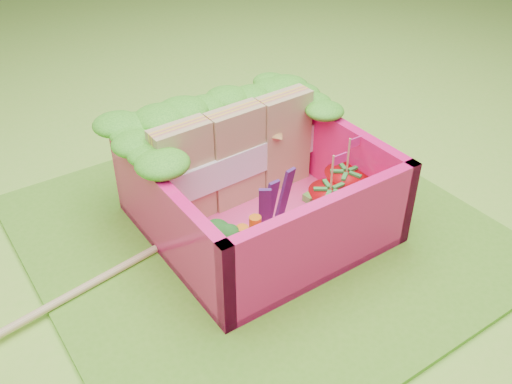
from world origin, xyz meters
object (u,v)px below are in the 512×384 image
at_px(sandwich_stack, 236,157).
at_px(strawberry_left, 329,208).
at_px(bento_box, 258,188).
at_px(strawberry_right, 345,190).
at_px(chopsticks, 102,278).
at_px(broccoli, 219,241).

distance_m(sandwich_stack, strawberry_left, 0.66).
distance_m(bento_box, strawberry_right, 0.55).
bearing_deg(strawberry_right, chopsticks, 168.90).
relative_size(bento_box, strawberry_right, 2.54).
height_order(sandwich_stack, chopsticks, sandwich_stack).
distance_m(sandwich_stack, chopsticks, 1.09).
distance_m(strawberry_left, strawberry_right, 0.21).
xyz_separation_m(strawberry_left, strawberry_right, (0.20, 0.08, 0.00)).
bearing_deg(bento_box, sandwich_stack, 88.86).
bearing_deg(sandwich_stack, broccoli, -131.15).
height_order(broccoli, strawberry_right, strawberry_right).
bearing_deg(strawberry_right, bento_box, 155.25).
height_order(bento_box, strawberry_right, strawberry_right).
height_order(strawberry_left, chopsticks, strawberry_left).
distance_m(strawberry_left, chopsticks, 1.38).
xyz_separation_m(bento_box, broccoli, (-0.44, -0.25, -0.04)).
bearing_deg(strawberry_left, bento_box, 134.39).
bearing_deg(bento_box, broccoli, -149.93).
height_order(broccoli, strawberry_left, strawberry_left).
bearing_deg(chopsticks, bento_box, -3.77).
distance_m(sandwich_stack, broccoli, 0.68).
height_order(bento_box, chopsticks, bento_box).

